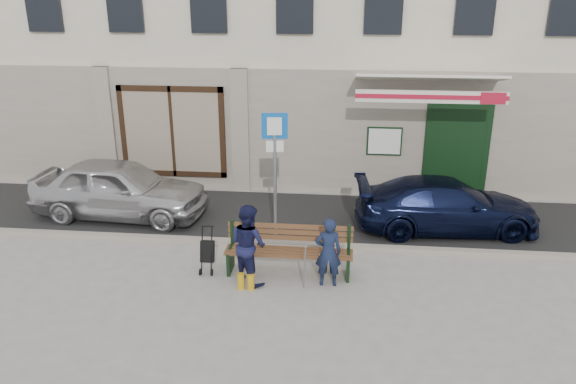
# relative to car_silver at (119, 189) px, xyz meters

# --- Properties ---
(ground) EXTENTS (80.00, 80.00, 0.00)m
(ground) POSITION_rel_car_silver_xyz_m (3.91, -2.79, -0.69)
(ground) COLOR #9E9991
(ground) RESTS_ON ground
(asphalt_lane) EXTENTS (60.00, 3.20, 0.01)m
(asphalt_lane) POSITION_rel_car_silver_xyz_m (3.91, 0.31, -0.69)
(asphalt_lane) COLOR #282828
(asphalt_lane) RESTS_ON ground
(curb) EXTENTS (60.00, 0.18, 0.12)m
(curb) POSITION_rel_car_silver_xyz_m (3.91, -1.29, -0.63)
(curb) COLOR #9E9384
(curb) RESTS_ON ground
(car_silver) EXTENTS (4.17, 1.90, 1.39)m
(car_silver) POSITION_rel_car_silver_xyz_m (0.00, 0.00, 0.00)
(car_silver) COLOR silver
(car_silver) RESTS_ON ground
(car_navy) EXTENTS (4.15, 1.99, 1.17)m
(car_navy) POSITION_rel_car_silver_xyz_m (7.51, -0.01, -0.11)
(car_navy) COLOR black
(car_navy) RESTS_ON ground
(parking_sign) EXTENTS (0.52, 0.11, 2.81)m
(parking_sign) POSITION_rel_car_silver_xyz_m (3.82, -1.11, 1.21)
(parking_sign) COLOR gray
(parking_sign) RESTS_ON ground
(bench) EXTENTS (2.40, 1.17, 0.98)m
(bench) POSITION_rel_car_silver_xyz_m (4.19, -2.40, -0.24)
(bench) COLOR brown
(bench) RESTS_ON ground
(man) EXTENTS (0.50, 0.35, 1.32)m
(man) POSITION_rel_car_silver_xyz_m (4.98, -2.76, -0.04)
(man) COLOR #151E3A
(man) RESTS_ON ground
(woman) EXTENTS (0.93, 0.91, 1.52)m
(woman) POSITION_rel_car_silver_xyz_m (3.53, -2.78, 0.07)
(woman) COLOR #16183C
(woman) RESTS_ON ground
(stroller) EXTENTS (0.26, 0.37, 0.89)m
(stroller) POSITION_rel_car_silver_xyz_m (2.68, -2.48, -0.30)
(stroller) COLOR black
(stroller) RESTS_ON ground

